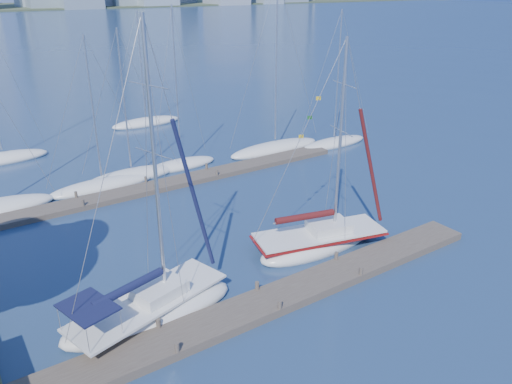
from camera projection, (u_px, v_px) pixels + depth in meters
ground at (268, 306)px, 23.01m from camera, size 700.00×700.00×0.00m
near_dock at (268, 302)px, 22.93m from camera, size 26.00×2.00×0.40m
far_dock at (164, 185)px, 36.20m from camera, size 30.00×1.80×0.36m
sailboat_navy at (149, 297)px, 21.79m from camera, size 8.32×4.62×13.35m
sailboat_maroon at (320, 232)px, 27.80m from camera, size 8.26×4.38×11.93m
bg_boat_1 at (103, 185)px, 35.99m from camera, size 7.66×2.13×11.02m
bg_boat_2 at (132, 176)px, 37.75m from camera, size 7.33×3.49×11.30m
bg_boat_3 at (181, 164)px, 40.09m from camera, size 6.21×3.92×12.60m
bg_boat_4 at (275, 148)px, 43.96m from camera, size 9.16×2.65×14.71m
bg_boat_5 at (334, 143)px, 45.46m from camera, size 7.50×3.37×12.04m
bg_boat_6 at (3, 158)px, 41.35m from camera, size 7.21×2.82×14.21m
bg_boat_7 at (146, 122)px, 51.98m from camera, size 7.49×2.84×11.60m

